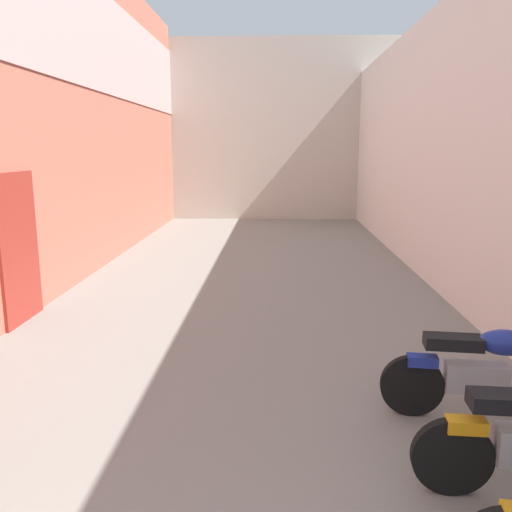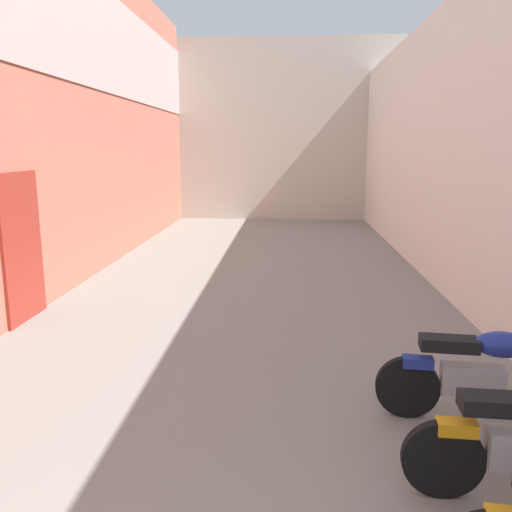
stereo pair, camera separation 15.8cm
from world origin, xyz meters
name	(u,v)px [view 1 (the left image)]	position (x,y,z in m)	size (l,w,h in m)	color
ground_plane	(245,325)	(0.00, 7.72, 0.00)	(35.45, 35.45, 0.00)	gray
building_left	(47,101)	(-3.52, 9.67, 3.33)	(0.45, 19.45, 6.61)	#B76651
building_right	(458,147)	(3.53, 9.72, 2.55)	(0.45, 19.45, 5.10)	silver
building_far_end	(265,131)	(0.00, 20.45, 3.15)	(9.65, 2.00, 6.29)	beige
motorcycle_fourth	(483,370)	(2.39, 5.11, 0.50)	(1.85, 0.58, 1.04)	black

